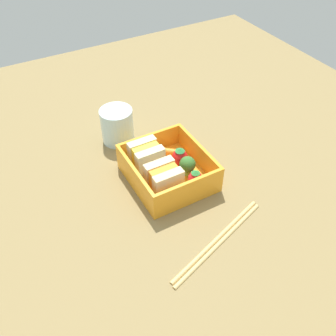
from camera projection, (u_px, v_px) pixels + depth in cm
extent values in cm
cube|color=olive|center=(168.00, 182.00, 70.98)|extent=(120.00, 120.00, 2.00)
cube|color=orange|center=(168.00, 176.00, 69.89)|extent=(15.18, 13.85, 1.20)
cube|color=orange|center=(135.00, 178.00, 65.64)|extent=(15.18, 0.60, 4.32)
cube|color=orange|center=(199.00, 154.00, 70.38)|extent=(15.18, 0.60, 4.32)
cube|color=orange|center=(189.00, 191.00, 63.34)|extent=(0.60, 12.65, 4.32)
cube|color=orange|center=(150.00, 143.00, 72.68)|extent=(0.60, 12.65, 4.32)
cube|color=beige|center=(168.00, 186.00, 63.47)|extent=(1.67, 5.42, 5.40)
cube|color=orange|center=(164.00, 180.00, 64.53)|extent=(1.67, 4.99, 4.97)
cube|color=beige|center=(159.00, 174.00, 65.60)|extent=(1.67, 5.42, 5.40)
cube|color=beige|center=(150.00, 163.00, 67.75)|extent=(1.67, 5.42, 5.40)
cube|color=yellow|center=(146.00, 157.00, 68.82)|extent=(1.67, 4.99, 4.97)
cube|color=beige|center=(142.00, 152.00, 69.88)|extent=(1.67, 5.42, 5.40)
sphere|color=red|center=(195.00, 179.00, 66.66)|extent=(2.68, 2.68, 2.68)
cone|color=#2F8B41|center=(196.00, 172.00, 65.55)|extent=(1.61, 1.61, 0.60)
cylinder|color=#85CD5A|center=(187.00, 171.00, 69.07)|extent=(1.39, 1.39, 1.32)
sphere|color=#386C2C|center=(188.00, 164.00, 67.91)|extent=(3.00, 3.00, 3.00)
sphere|color=red|center=(180.00, 157.00, 70.56)|extent=(3.12, 3.12, 3.12)
cone|color=#2F8541|center=(180.00, 150.00, 69.29)|extent=(1.87, 1.87, 0.60)
cylinder|color=orange|center=(167.00, 152.00, 72.99)|extent=(3.80, 4.16, 1.50)
cylinder|color=tan|center=(220.00, 242.00, 59.26)|extent=(7.27, 20.73, 0.70)
cylinder|color=tan|center=(216.00, 239.00, 59.71)|extent=(7.27, 20.73, 0.70)
cylinder|color=silver|center=(117.00, 125.00, 76.45)|extent=(6.64, 6.64, 7.29)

